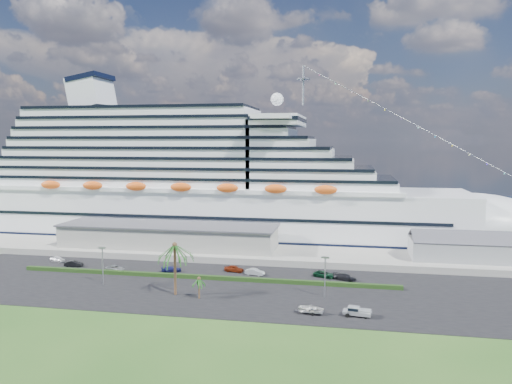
% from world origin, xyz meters
% --- Properties ---
extents(ground, '(420.00, 420.00, 0.00)m').
position_xyz_m(ground, '(0.00, 0.00, 0.00)').
color(ground, '#28521B').
rests_on(ground, ground).
extents(asphalt_lot, '(140.00, 38.00, 0.12)m').
position_xyz_m(asphalt_lot, '(0.00, 11.00, 0.06)').
color(asphalt_lot, black).
rests_on(asphalt_lot, ground).
extents(wharf, '(240.00, 20.00, 1.80)m').
position_xyz_m(wharf, '(0.00, 40.00, 0.90)').
color(wharf, gray).
rests_on(wharf, ground).
extents(water, '(420.00, 160.00, 0.02)m').
position_xyz_m(water, '(0.00, 130.00, 0.01)').
color(water, black).
rests_on(water, ground).
extents(cruise_ship, '(191.00, 38.00, 54.00)m').
position_xyz_m(cruise_ship, '(-21.53, 64.00, 16.69)').
color(cruise_ship, silver).
rests_on(cruise_ship, ground).
extents(terminal_building, '(61.00, 15.00, 6.30)m').
position_xyz_m(terminal_building, '(-25.00, 40.00, 5.01)').
color(terminal_building, gray).
rests_on(terminal_building, wharf).
extents(port_shed, '(24.00, 12.31, 7.37)m').
position_xyz_m(port_shed, '(52.00, 40.00, 4.40)').
color(port_shed, gray).
rests_on(port_shed, wharf).
extents(hedge, '(88.00, 1.10, 0.90)m').
position_xyz_m(hedge, '(-8.00, 16.00, 0.57)').
color(hedge, black).
rests_on(hedge, asphalt_lot).
extents(lamp_post_left, '(1.60, 0.35, 8.27)m').
position_xyz_m(lamp_post_left, '(-28.00, 8.00, 5.34)').
color(lamp_post_left, gray).
rests_on(lamp_post_left, asphalt_lot).
extents(lamp_post_right, '(1.60, 0.35, 8.27)m').
position_xyz_m(lamp_post_right, '(20.00, 8.00, 5.34)').
color(lamp_post_right, gray).
rests_on(lamp_post_right, asphalt_lot).
extents(palm_tall, '(8.82, 8.82, 11.13)m').
position_xyz_m(palm_tall, '(-10.00, 4.00, 9.20)').
color(palm_tall, '#47301E').
rests_on(palm_tall, ground).
extents(palm_short, '(3.53, 3.53, 4.56)m').
position_xyz_m(palm_short, '(-4.50, 2.50, 3.67)').
color(palm_short, '#47301E').
rests_on(palm_short, ground).
extents(parked_car_0, '(4.58, 2.91, 1.45)m').
position_xyz_m(parked_car_0, '(-49.42, 24.55, 0.85)').
color(parked_car_0, white).
rests_on(parked_car_0, asphalt_lot).
extents(parked_car_1, '(4.61, 1.95, 1.48)m').
position_xyz_m(parked_car_1, '(-42.61, 20.79, 0.86)').
color(parked_car_1, black).
rests_on(parked_car_1, asphalt_lot).
extents(parked_car_2, '(4.95, 3.02, 1.28)m').
position_xyz_m(parked_car_2, '(-30.65, 19.01, 0.76)').
color(parked_car_2, '#979C9F').
rests_on(parked_car_2, asphalt_lot).
extents(parked_car_3, '(5.08, 3.64, 1.37)m').
position_xyz_m(parked_car_3, '(-17.05, 20.66, 0.80)').
color(parked_car_3, '#171A53').
rests_on(parked_car_3, asphalt_lot).
extents(parked_car_4, '(4.87, 2.58, 1.58)m').
position_xyz_m(parked_car_4, '(-2.29, 23.37, 0.91)').
color(parked_car_4, maroon).
rests_on(parked_car_4, asphalt_lot).
extents(parked_car_5, '(4.78, 2.47, 1.50)m').
position_xyz_m(parked_car_5, '(3.13, 21.51, 0.87)').
color(parked_car_5, '#B2B6BA').
rests_on(parked_car_5, asphalt_lot).
extents(parked_car_6, '(5.60, 4.13, 1.41)m').
position_xyz_m(parked_car_6, '(19.20, 22.60, 0.83)').
color(parked_car_6, black).
rests_on(parked_car_6, asphalt_lot).
extents(parked_car_7, '(5.57, 3.79, 1.50)m').
position_xyz_m(parked_car_7, '(23.84, 21.14, 0.87)').
color(parked_car_7, black).
rests_on(parked_car_7, asphalt_lot).
extents(pickup_truck, '(5.17, 2.52, 1.75)m').
position_xyz_m(pickup_truck, '(26.17, -2.06, 1.08)').
color(pickup_truck, black).
rests_on(pickup_truck, asphalt_lot).
extents(boat_trailer, '(5.49, 3.82, 1.54)m').
position_xyz_m(boat_trailer, '(18.08, -2.37, 1.14)').
color(boat_trailer, gray).
rests_on(boat_trailer, asphalt_lot).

